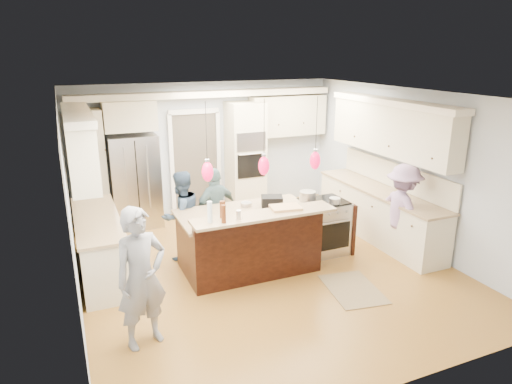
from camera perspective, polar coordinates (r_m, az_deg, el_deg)
ground_plane at (r=7.37m, az=1.08°, el=-9.32°), size 6.00×6.00×0.00m
room_shell at (r=6.75m, az=1.17°, el=4.61°), size 5.54×6.04×2.72m
refrigerator at (r=9.05m, az=-14.89°, el=1.31°), size 0.90×0.70×1.80m
oven_column at (r=9.58m, az=-1.32°, el=4.33°), size 0.72×0.69×2.30m
back_upper_cabinets at (r=9.13m, az=-10.37°, el=6.72°), size 5.30×0.61×2.54m
right_counter_run at (r=8.45m, az=15.58°, el=1.23°), size 0.64×3.10×2.51m
left_cabinets at (r=7.17m, az=-19.78°, el=-2.02°), size 0.64×2.30×2.51m
kitchen_island at (r=7.14m, az=-0.95°, el=-5.94°), size 2.10×1.46×1.12m
island_range at (r=7.81m, az=8.47°, el=-4.27°), size 0.82×0.71×0.92m
pendant_lights at (r=6.20m, az=1.00°, el=3.33°), size 1.75×0.15×1.03m
person_bar_end at (r=5.40m, az=-14.12°, el=-10.39°), size 0.71×0.57×1.69m
person_far_left at (r=7.49m, az=-9.29°, el=-2.94°), size 0.88×0.80×1.48m
person_far_right at (r=7.69m, az=-5.05°, el=-2.29°), size 0.93×0.63×1.46m
person_range_side at (r=7.84m, az=17.82°, el=-2.29°), size 0.60×1.03×1.57m
floor_rug at (r=6.87m, az=12.02°, el=-11.78°), size 0.84×1.10×0.01m
water_bottle at (r=6.02m, az=-5.79°, el=-2.53°), size 0.07×0.07×0.30m
beer_bottle_a at (r=6.22m, az=-4.11°, el=-2.14°), size 0.06×0.06×0.23m
beer_bottle_b at (r=6.01m, az=-4.07°, el=-2.76°), size 0.07×0.07×0.25m
beer_bottle_c at (r=6.20m, az=-4.28°, el=-2.19°), size 0.07×0.07×0.24m
drink_can at (r=6.16m, az=-2.19°, el=-2.85°), size 0.08×0.08×0.13m
cutting_board at (r=6.59m, az=3.72°, el=-1.93°), size 0.47×0.36×0.03m
pot_large at (r=7.59m, az=6.46°, el=-0.49°), size 0.27×0.27×0.16m
pot_small at (r=7.52m, az=9.81°, el=-1.06°), size 0.18×0.18×0.09m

